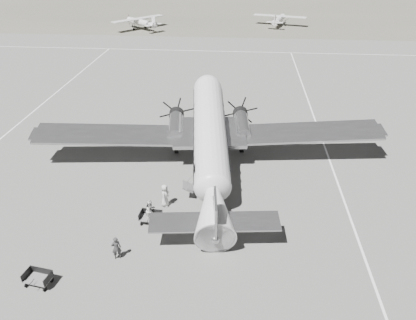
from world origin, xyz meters
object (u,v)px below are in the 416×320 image
object	(u,v)px
ground_crew	(116,248)
ramp_agent	(151,211)
baggage_cart_far	(38,279)
dc3_airliner	(210,141)
light_plane_left	(140,23)
baggage_cart_near	(151,218)
passenger	(165,195)
light_plane_right	(279,20)

from	to	relation	value
ground_crew	ramp_agent	world-z (taller)	ramp_agent
baggage_cart_far	dc3_airliner	bearing A→B (deg)	66.37
light_plane_left	ramp_agent	world-z (taller)	light_plane_left
baggage_cart_near	passenger	distance (m)	2.18
light_plane_left	light_plane_right	bearing A→B (deg)	-36.71
ramp_agent	dc3_airliner	bearing A→B (deg)	1.75
dc3_airliner	light_plane_right	distance (m)	60.86
ground_crew	baggage_cart_near	bearing A→B (deg)	-132.10
light_plane_right	baggage_cart_near	xyz separation A→B (m)	(-12.73, -67.05, -0.72)
ground_crew	light_plane_left	bearing A→B (deg)	-99.67
dc3_airliner	passenger	world-z (taller)	dc3_airliner
light_plane_left	ramp_agent	xyz separation A→B (m)	(14.97, -60.66, -0.40)
light_plane_right	baggage_cart_far	world-z (taller)	light_plane_right
light_plane_right	baggage_cart_far	bearing A→B (deg)	-87.93
ground_crew	passenger	xyz separation A→B (m)	(1.88, 5.50, 0.07)
dc3_airliner	light_plane_left	xyz separation A→B (m)	(-18.36, 53.97, -1.54)
light_plane_right	baggage_cart_near	world-z (taller)	light_plane_right
light_plane_right	passenger	distance (m)	66.11
baggage_cart_near	light_plane_left	bearing A→B (deg)	108.70
passenger	dc3_airliner	bearing A→B (deg)	-20.91
light_plane_left	baggage_cart_far	distance (m)	67.51
light_plane_left	baggage_cart_far	world-z (taller)	light_plane_left
dc3_airliner	baggage_cart_far	xyz separation A→B (m)	(-8.33, -12.78, -2.34)
light_plane_right	baggage_cart_near	bearing A→B (deg)	-85.03
dc3_airliner	ground_crew	world-z (taller)	dc3_airliner
baggage_cart_far	ramp_agent	world-z (taller)	ramp_agent
light_plane_left	baggage_cart_far	xyz separation A→B (m)	(10.03, -66.76, -0.80)
baggage_cart_far	passenger	size ratio (longest dim) A/B	0.88
baggage_cart_near	baggage_cart_far	size ratio (longest dim) A/B	1.01
ground_crew	ramp_agent	bearing A→B (deg)	-130.48
baggage_cart_near	baggage_cart_far	xyz separation A→B (m)	(-4.97, -5.85, -0.00)
dc3_airliner	baggage_cart_far	world-z (taller)	dc3_airliner
light_plane_left	light_plane_right	xyz separation A→B (m)	(27.73, 6.14, -0.08)
baggage_cart_near	ground_crew	world-z (taller)	ground_crew
baggage_cart_far	passenger	distance (m)	9.68
baggage_cart_far	light_plane_right	bearing A→B (deg)	85.83
light_plane_left	baggage_cart_near	world-z (taller)	light_plane_left
ground_crew	passenger	distance (m)	5.81
baggage_cart_near	ramp_agent	xyz separation A→B (m)	(-0.03, 0.24, 0.39)
baggage_cart_near	ramp_agent	bearing A→B (deg)	101.19
baggage_cart_far	light_plane_left	bearing A→B (deg)	108.02
dc3_airliner	ground_crew	xyz separation A→B (m)	(-4.64, -10.38, -1.99)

